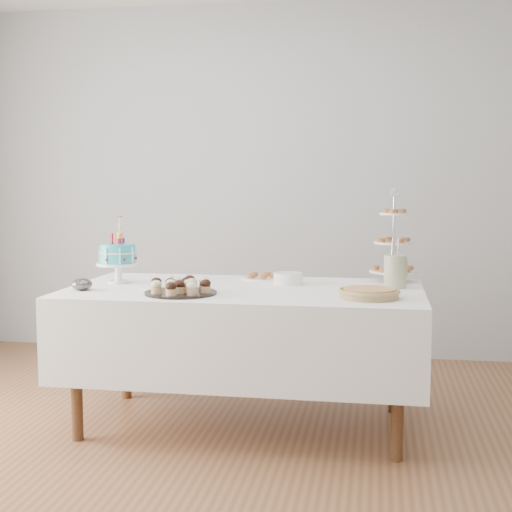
% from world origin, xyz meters
% --- Properties ---
extents(floor, '(5.00, 5.00, 0.00)m').
position_xyz_m(floor, '(0.00, 0.00, 0.00)').
color(floor, brown).
rests_on(floor, ground).
extents(walls, '(5.04, 4.04, 2.70)m').
position_xyz_m(walls, '(0.00, 0.00, 1.35)').
color(walls, '#A6A9AC').
rests_on(walls, floor).
extents(table, '(1.92, 1.02, 0.77)m').
position_xyz_m(table, '(0.00, 0.30, 0.54)').
color(table, white).
rests_on(table, floor).
extents(birthday_cake, '(0.25, 0.25, 0.38)m').
position_xyz_m(birthday_cake, '(-0.75, 0.37, 0.87)').
color(birthday_cake, white).
rests_on(birthday_cake, table).
extents(cupcake_tray, '(0.37, 0.37, 0.08)m').
position_xyz_m(cupcake_tray, '(-0.29, 0.04, 0.81)').
color(cupcake_tray, black).
rests_on(cupcake_tray, table).
extents(pie, '(0.31, 0.31, 0.05)m').
position_xyz_m(pie, '(0.67, 0.08, 0.80)').
color(pie, tan).
rests_on(pie, table).
extents(tiered_stand, '(0.27, 0.27, 0.53)m').
position_xyz_m(tiered_stand, '(0.80, 0.70, 0.99)').
color(tiered_stand, silver).
rests_on(tiered_stand, table).
extents(plate_stack, '(0.17, 0.17, 0.07)m').
position_xyz_m(plate_stack, '(0.22, 0.48, 0.80)').
color(plate_stack, white).
rests_on(plate_stack, table).
extents(pastry_plate, '(0.23, 0.23, 0.04)m').
position_xyz_m(pastry_plate, '(0.04, 0.66, 0.79)').
color(pastry_plate, white).
rests_on(pastry_plate, table).
extents(jam_bowl_a, '(0.11, 0.11, 0.07)m').
position_xyz_m(jam_bowl_a, '(-0.84, 0.08, 0.80)').
color(jam_bowl_a, silver).
rests_on(jam_bowl_a, table).
extents(jam_bowl_b, '(0.11, 0.11, 0.06)m').
position_xyz_m(jam_bowl_b, '(-0.84, 0.08, 0.80)').
color(jam_bowl_b, silver).
rests_on(jam_bowl_b, table).
extents(utensil_pitcher, '(0.13, 0.12, 0.27)m').
position_xyz_m(utensil_pitcher, '(0.81, 0.46, 0.87)').
color(utensil_pitcher, beige).
rests_on(utensil_pitcher, table).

